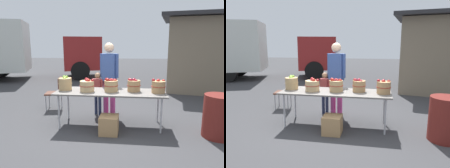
# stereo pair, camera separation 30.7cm
# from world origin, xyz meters

# --- Properties ---
(ground_plane) EXTENTS (40.00, 40.00, 0.00)m
(ground_plane) POSITION_xyz_m (0.00, 0.00, 0.00)
(ground_plane) COLOR #38383A
(market_table) EXTENTS (2.30, 0.76, 0.75)m
(market_table) POSITION_xyz_m (0.00, 0.00, 0.71)
(market_table) COLOR slate
(market_table) RESTS_ON ground
(apple_basket_green_0) EXTENTS (0.29, 0.29, 0.31)m
(apple_basket_green_0) POSITION_xyz_m (-0.99, 0.06, 0.89)
(apple_basket_green_0) COLOR tan
(apple_basket_green_0) RESTS_ON market_table
(apple_basket_red_0) EXTENTS (0.32, 0.32, 0.28)m
(apple_basket_red_0) POSITION_xyz_m (-0.49, -0.04, 0.87)
(apple_basket_red_0) COLOR tan
(apple_basket_red_0) RESTS_ON market_table
(apple_basket_red_1) EXTENTS (0.30, 0.30, 0.29)m
(apple_basket_red_1) POSITION_xyz_m (0.01, 0.01, 0.88)
(apple_basket_red_1) COLOR tan
(apple_basket_red_1) RESTS_ON market_table
(apple_basket_red_2) EXTENTS (0.29, 0.29, 0.28)m
(apple_basket_red_2) POSITION_xyz_m (0.48, 0.07, 0.88)
(apple_basket_red_2) COLOR #A87F51
(apple_basket_red_2) RESTS_ON market_table
(apple_basket_red_3) EXTENTS (0.29, 0.29, 0.29)m
(apple_basket_red_3) POSITION_xyz_m (0.99, -0.00, 0.88)
(apple_basket_red_3) COLOR #A87F51
(apple_basket_red_3) RESTS_ON market_table
(vendor_adult) EXTENTS (0.46, 0.29, 1.76)m
(vendor_adult) POSITION_xyz_m (-0.11, 0.70, 1.04)
(vendor_adult) COLOR #CC3F8C
(vendor_adult) RESTS_ON ground
(child_customer) EXTENTS (0.27, 0.19, 1.05)m
(child_customer) POSITION_xyz_m (-0.39, 0.66, 0.62)
(child_customer) COLOR #262D4C
(child_customer) RESTS_ON ground
(box_truck) EXTENTS (7.97, 4.62, 2.75)m
(box_truck) POSITION_xyz_m (-5.66, 5.13, 1.49)
(box_truck) COLOR silver
(box_truck) RESTS_ON ground
(food_kiosk) EXTENTS (3.97, 3.49, 2.74)m
(food_kiosk) POSITION_xyz_m (3.30, 3.95, 1.38)
(food_kiosk) COLOR #726651
(food_kiosk) RESTS_ON ground
(folding_chair) EXTENTS (0.46, 0.46, 0.86)m
(folding_chair) POSITION_xyz_m (-1.56, 0.94, 0.51)
(folding_chair) COLOR brown
(folding_chair) RESTS_ON ground
(trash_barrel) EXTENTS (0.55, 0.55, 0.81)m
(trash_barrel) POSITION_xyz_m (2.07, -0.34, 0.41)
(trash_barrel) COLOR maroon
(trash_barrel) RESTS_ON ground
(produce_crate) EXTENTS (0.36, 0.36, 0.36)m
(produce_crate) POSITION_xyz_m (0.02, -0.42, 0.18)
(produce_crate) COLOR #A87F51
(produce_crate) RESTS_ON ground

